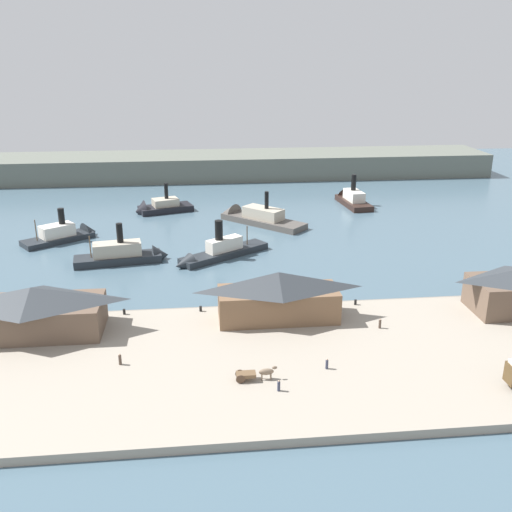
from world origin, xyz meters
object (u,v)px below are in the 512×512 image
Objects in this scene: ferry_shed_central_terminal at (278,295)px; mooring_post_center_west at (355,302)px; mooring_post_center_east at (124,312)px; ferry_outer_harbor at (158,208)px; pedestrian_standing_center at (380,324)px; pedestrian_by_tram at (120,360)px; mooring_post_west at (201,309)px; ferry_near_quay at (215,253)px; ferry_approaching_west at (253,217)px; ferry_moored_west at (127,254)px; horse_cart at (254,374)px; ferry_mid_harbor at (66,234)px; ferry_departing_north at (351,199)px; ferry_shed_customs_shed at (33,310)px; pedestrian_near_cart at (279,386)px; pedestrian_walking_east at (327,364)px.

mooring_post_center_west is at bearing 16.00° from ferry_shed_central_terminal.
mooring_post_center_east is 0.05× the size of ferry_outer_harbor.
pedestrian_standing_center is 41.37m from mooring_post_center_east.
ferry_outer_harbor reaches higher than pedestrian_by_tram.
mooring_post_center_west is at bearing -0.23° from mooring_post_west.
ferry_near_quay is at bearing 105.34° from ferry_shed_central_terminal.
ferry_moored_west is at bearing -137.15° from ferry_approaching_west.
horse_cart is at bearing -148.59° from pedestrian_standing_center.
horse_cart is at bearing -49.01° from mooring_post_center_east.
mooring_post_west is at bearing -0.62° from mooring_post_center_east.
ferry_near_quay is 38.53m from ferry_mid_harbor.
ferry_mid_harbor is at bearing 136.92° from pedestrian_standing_center.
ferry_departing_north is at bearing 57.57° from pedestrian_by_tram.
ferry_shed_customs_shed reaches higher than ferry_moored_west.
ferry_departing_north is at bearing 70.03° from pedestrian_near_cart.
ferry_outer_harbor is at bearing 102.26° from pedestrian_near_cart.
ferry_shed_central_terminal reaches higher than mooring_post_center_west.
pedestrian_standing_center is 86.71m from ferry_outer_harbor.
ferry_departing_north is 0.90× the size of ferry_moored_west.
ferry_outer_harbor is 0.97× the size of ferry_mid_harbor.
ferry_shed_customs_shed is 35.61m from ferry_moored_west.
ferry_near_quay reaches higher than pedestrian_near_cart.
mooring_post_center_west is at bearing -104.35° from ferry_departing_north.
mooring_post_center_west is 78.02m from ferry_outer_harbor.
pedestrian_walking_east is 0.07× the size of ferry_near_quay.
ferry_mid_harbor is (-40.56, 70.75, -0.51)m from pedestrian_near_cart.
ferry_departing_north reaches higher than mooring_post_center_east.
ferry_moored_west is (-42.92, 38.00, -0.28)m from pedestrian_standing_center.
mooring_post_center_west is 26.35m from mooring_post_west.
ferry_departing_north is at bearing 47.78° from ferry_shed_customs_shed.
ferry_shed_central_terminal is at bearing 1.55° from ferry_shed_customs_shed.
ferry_mid_harbor is (-34.46, 17.25, -0.03)m from ferry_near_quay.
pedestrian_standing_center is 66.78m from ferry_approaching_west.
pedestrian_standing_center is 44.86m from ferry_near_quay.
mooring_post_center_east is 0.04× the size of ferry_moored_west.
ferry_mid_harbor is at bearing 125.91° from pedestrian_walking_east.
ferry_approaching_west is (14.44, 56.28, -0.27)m from mooring_post_west.
pedestrian_walking_east is at bearing -54.09° from ferry_mid_harbor.
horse_cart is 29.35m from mooring_post_center_east.
ferry_near_quay is (-24.31, 37.70, -0.51)m from pedestrian_standing_center.
mooring_post_center_east is 68.42m from ferry_outer_harbor.
ferry_moored_west reaches higher than mooring_post_west.
ferry_outer_harbor reaches higher than pedestrian_standing_center.
pedestrian_standing_center is 0.10× the size of ferry_outer_harbor.
pedestrian_standing_center is at bearing -41.52° from ferry_moored_west.
pedestrian_standing_center is (39.07, 7.04, -0.03)m from pedestrian_by_tram.
ferry_departing_north is (18.49, 72.27, -0.12)m from mooring_post_center_west.
ferry_shed_central_terminal is 21.64× the size of mooring_post_center_east.
mooring_post_center_west is at bearing -34.91° from ferry_moored_west.
pedestrian_by_tram is at bearing -38.33° from ferry_shed_customs_shed.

